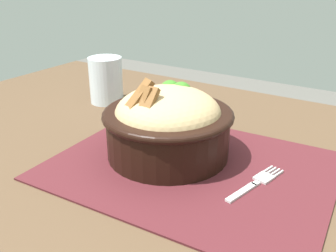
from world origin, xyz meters
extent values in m
cube|color=#4C3826|center=(0.00, 0.00, 0.72)|extent=(1.38, 0.82, 0.04)
cylinder|color=#412F20|center=(-0.63, 0.35, 0.35)|extent=(0.04, 0.04, 0.70)
cube|color=#47191E|center=(-0.03, 0.00, 0.74)|extent=(0.43, 0.34, 0.00)
cylinder|color=black|center=(-0.08, 0.01, 0.78)|extent=(0.19, 0.19, 0.08)
torus|color=black|center=(-0.08, 0.01, 0.81)|extent=(0.21, 0.21, 0.01)
ellipsoid|color=tan|center=(-0.08, 0.01, 0.81)|extent=(0.19, 0.19, 0.08)
sphere|color=#346F21|center=(-0.08, 0.05, 0.84)|extent=(0.04, 0.04, 0.04)
sphere|color=#346F21|center=(-0.11, 0.03, 0.84)|extent=(0.03, 0.03, 0.03)
sphere|color=#346F21|center=(-0.10, 0.05, 0.84)|extent=(0.04, 0.04, 0.04)
cylinder|color=orange|center=(-0.06, 0.01, 0.83)|extent=(0.03, 0.02, 0.01)
cube|color=brown|center=(-0.10, -0.03, 0.85)|extent=(0.04, 0.05, 0.05)
cube|color=brown|center=(-0.09, -0.04, 0.84)|extent=(0.03, 0.04, 0.05)
cube|color=brown|center=(-0.08, -0.04, 0.84)|extent=(0.02, 0.04, 0.04)
cube|color=silver|center=(0.07, -0.03, 0.74)|extent=(0.02, 0.06, 0.00)
cube|color=silver|center=(0.08, 0.00, 0.74)|extent=(0.01, 0.01, 0.00)
cube|color=silver|center=(0.08, 0.02, 0.74)|extent=(0.03, 0.03, 0.00)
cube|color=silver|center=(0.10, 0.04, 0.74)|extent=(0.01, 0.02, 0.00)
cube|color=silver|center=(0.09, 0.05, 0.74)|extent=(0.01, 0.02, 0.00)
cube|color=silver|center=(0.08, 0.05, 0.74)|extent=(0.01, 0.02, 0.00)
cube|color=silver|center=(0.08, 0.05, 0.74)|extent=(0.01, 0.02, 0.00)
cylinder|color=silver|center=(-0.34, 0.16, 0.79)|extent=(0.07, 0.07, 0.10)
cylinder|color=silver|center=(-0.34, 0.16, 0.76)|extent=(0.07, 0.07, 0.03)
camera|label=1|loc=(0.21, -0.45, 1.03)|focal=40.06mm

